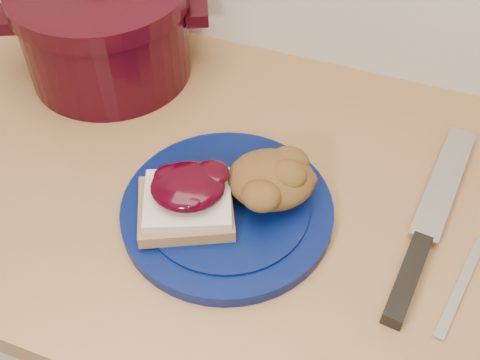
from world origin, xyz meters
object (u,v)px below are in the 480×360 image
(plate, at_px, (227,211))
(chef_knife, at_px, (419,250))
(butter_knife, at_px, (461,285))
(pepper_grinder, at_px, (70,26))
(dutch_oven, at_px, (105,29))

(plate, xyz_separation_m, chef_knife, (0.24, 0.02, 0.00))
(chef_knife, distance_m, butter_knife, 0.06)
(pepper_grinder, bearing_deg, chef_knife, -17.99)
(chef_knife, distance_m, pepper_grinder, 0.61)
(plate, xyz_separation_m, dutch_oven, (-0.28, 0.21, 0.07))
(plate, distance_m, pepper_grinder, 0.41)
(butter_knife, relative_size, dutch_oven, 0.45)
(dutch_oven, bearing_deg, plate, -37.23)
(chef_knife, xyz_separation_m, dutch_oven, (-0.52, 0.19, 0.07))
(plate, height_order, butter_knife, plate)
(butter_knife, height_order, dutch_oven, dutch_oven)
(chef_knife, relative_size, pepper_grinder, 2.59)
(butter_knife, distance_m, pepper_grinder, 0.68)
(dutch_oven, bearing_deg, chef_knife, -20.06)
(butter_knife, bearing_deg, chef_knife, 74.71)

